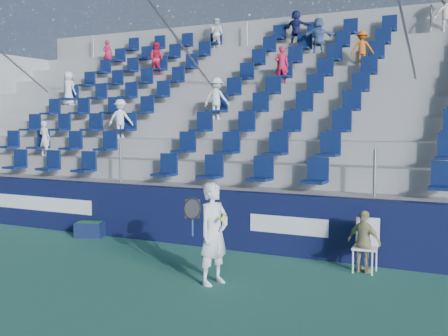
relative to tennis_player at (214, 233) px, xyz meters
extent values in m
plane|color=#307259|center=(-1.11, -0.70, -0.83)|extent=(70.00, 70.00, 0.00)
cube|color=#10143A|center=(-1.11, 2.45, -0.23)|extent=(24.00, 0.30, 1.20)
cube|color=white|center=(-6.11, 2.29, -0.21)|extent=(3.20, 0.02, 0.34)
cube|color=white|center=(0.39, 2.29, -0.21)|extent=(1.60, 0.02, 0.34)
cube|color=gray|center=(-1.11, 3.02, -0.23)|extent=(24.00, 0.85, 1.20)
cube|color=gray|center=(-1.11, 3.87, 0.02)|extent=(24.00, 0.85, 1.70)
cube|color=gray|center=(-1.11, 4.72, 0.27)|extent=(24.00, 0.85, 2.20)
cube|color=gray|center=(-1.11, 5.57, 0.52)|extent=(24.00, 0.85, 2.70)
cube|color=gray|center=(-1.11, 6.42, 0.77)|extent=(24.00, 0.85, 3.20)
cube|color=gray|center=(-1.11, 7.27, 1.02)|extent=(24.00, 0.85, 3.70)
cube|color=gray|center=(-1.11, 8.12, 1.27)|extent=(24.00, 0.85, 4.20)
cube|color=gray|center=(-1.11, 8.97, 1.52)|extent=(24.00, 0.85, 4.70)
cube|color=gray|center=(-1.11, 9.82, 1.77)|extent=(24.00, 0.85, 5.20)
cube|color=gray|center=(-1.11, 10.50, 2.27)|extent=(24.00, 0.50, 6.20)
cube|color=#0B1945|center=(-1.11, 3.02, 0.72)|extent=(16.05, 0.50, 0.70)
cube|color=#0B1945|center=(-1.11, 3.87, 1.22)|extent=(16.05, 0.50, 0.70)
cube|color=#0B1945|center=(-1.11, 4.72, 1.72)|extent=(16.05, 0.50, 0.70)
cube|color=#0B1945|center=(-1.11, 5.57, 2.22)|extent=(16.05, 0.50, 0.70)
cube|color=#0B1945|center=(-1.11, 6.42, 2.72)|extent=(16.05, 0.50, 0.70)
cube|color=#0B1945|center=(-1.11, 7.27, 3.22)|extent=(16.05, 0.50, 0.70)
cube|color=#0B1945|center=(-1.11, 8.12, 3.72)|extent=(16.05, 0.50, 0.70)
cube|color=#0B1945|center=(-1.11, 8.97, 4.22)|extent=(16.05, 0.50, 0.70)
cube|color=#0B1945|center=(-1.11, 9.82, 4.72)|extent=(16.05, 0.50, 0.70)
cylinder|color=gray|center=(-4.11, 6.42, 3.52)|extent=(0.06, 7.68, 4.55)
cylinder|color=gray|center=(1.89, 6.42, 3.52)|extent=(0.06, 7.68, 4.55)
cylinder|color=gray|center=(-10.91, 6.42, 3.52)|extent=(0.06, 7.68, 4.55)
imported|color=#AF1735|center=(-9.36, 8.92, 4.38)|extent=(0.41, 0.31, 1.01)
imported|color=#CE5F18|center=(0.34, 8.07, 3.87)|extent=(0.67, 0.44, 0.98)
imported|color=beige|center=(2.32, 9.77, 4.94)|extent=(0.82, 0.61, 1.14)
imported|color=white|center=(-2.92, 5.52, 2.44)|extent=(0.75, 0.46, 1.12)
imported|color=navy|center=(-2.25, 9.77, 4.92)|extent=(1.05, 0.51, 1.09)
imported|color=red|center=(-1.73, 7.22, 3.42)|extent=(0.45, 0.34, 1.09)
imported|color=white|center=(-5.47, 4.67, 1.91)|extent=(0.78, 0.60, 1.07)
imported|color=white|center=(-8.92, 6.37, 2.94)|extent=(0.59, 0.42, 1.13)
imported|color=beige|center=(-7.48, 3.82, 1.36)|extent=(0.36, 0.24, 0.98)
imported|color=red|center=(-6.61, 8.07, 3.94)|extent=(0.64, 0.55, 1.14)
imported|color=#456397|center=(-1.21, 8.92, 4.43)|extent=(1.09, 0.62, 1.12)
imported|color=silver|center=(-5.22, 9.77, 4.92)|extent=(0.58, 0.48, 1.09)
imported|color=silver|center=(0.00, 0.00, 0.00)|extent=(0.53, 0.68, 1.65)
cylinder|color=navy|center=(-0.25, -0.25, 0.11)|extent=(0.03, 0.03, 0.28)
torus|color=black|center=(-0.25, -0.25, 0.41)|extent=(0.30, 0.17, 0.28)
plane|color=#262626|center=(-0.25, -0.25, 0.41)|extent=(0.30, 0.16, 0.29)
sphere|color=#CCEA36|center=(0.25, -0.20, 0.27)|extent=(0.07, 0.07, 0.07)
sphere|color=#CCEA36|center=(0.25, -0.14, 0.30)|extent=(0.07, 0.07, 0.07)
cube|color=white|center=(1.98, 1.85, -0.40)|extent=(0.45, 0.45, 0.04)
cube|color=white|center=(1.98, 2.04, -0.15)|extent=(0.41, 0.08, 0.50)
cylinder|color=white|center=(1.82, 1.68, -0.62)|extent=(0.03, 0.03, 0.41)
cylinder|color=white|center=(2.14, 1.68, -0.62)|extent=(0.03, 0.03, 0.41)
cylinder|color=white|center=(1.82, 2.01, -0.62)|extent=(0.03, 0.03, 0.41)
cylinder|color=white|center=(2.14, 2.01, -0.62)|extent=(0.03, 0.03, 0.41)
imported|color=tan|center=(1.98, 1.80, -0.28)|extent=(0.69, 0.46, 1.09)
cube|color=#111B3E|center=(-4.34, 2.05, -0.66)|extent=(0.72, 0.59, 0.34)
cube|color=#1E662D|center=(-4.34, 2.05, -0.58)|extent=(0.58, 0.44, 0.20)
camera|label=1|loc=(4.24, -7.79, 1.72)|focal=45.00mm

